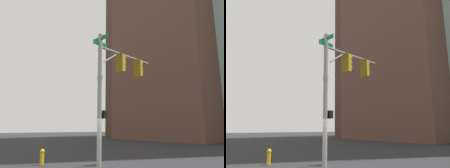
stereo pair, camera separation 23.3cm
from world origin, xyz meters
The scene contains 4 objects.
signal_pole_assembly centered at (0.36, -1.52, 4.70)m, with size 1.18×4.84×7.08m.
fire_hydrant centered at (3.76, 1.09, 0.47)m, with size 0.34×0.26×0.87m.
building_brick_nearside centered at (23.39, -36.90, 19.12)m, with size 21.23×19.67×38.24m, color #4C3328.
building_brick_midblock centered at (14.79, -30.69, 21.88)m, with size 18.91×19.37×43.77m, color brown.
Camera 2 is at (-8.70, 5.97, 2.02)m, focal length 34.24 mm.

